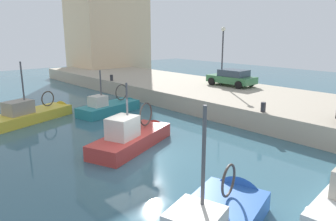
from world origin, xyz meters
TOP-DOWN VIEW (x-y plane):
  - water_surface at (0.00, 0.00)m, footprint 80.00×80.00m
  - quay_wall at (11.50, 0.00)m, footprint 9.00×56.00m
  - fishing_boat_yellow at (-1.47, 9.37)m, footprint 6.58×3.68m
  - fishing_boat_red at (0.61, 1.06)m, footprint 6.07×3.70m
  - fishing_boat_teal at (3.47, 7.74)m, footprint 5.63×2.70m
  - parked_car_green at (13.35, 4.75)m, footprint 2.19×4.06m
  - mooring_bollard_mid at (7.35, -2.00)m, footprint 0.28×0.28m
  - mooring_bollard_north at (7.35, 14.00)m, footprint 0.28×0.28m
  - quay_streetlamp at (13.00, 5.60)m, footprint 0.36×0.36m
  - waterfront_building_central at (14.59, 26.22)m, footprint 9.30×7.32m

SIDE VIEW (x-z plane):
  - water_surface at x=0.00m, z-range 0.00..0.00m
  - fishing_boat_teal at x=3.47m, z-range -1.85..2.03m
  - fishing_boat_yellow at x=-1.47m, z-range -2.22..2.46m
  - fishing_boat_red at x=0.61m, z-range -1.89..2.20m
  - quay_wall at x=11.50m, z-range 0.00..1.20m
  - mooring_bollard_mid at x=7.35m, z-range 1.20..1.75m
  - mooring_bollard_north at x=7.35m, z-range 1.20..1.75m
  - parked_car_green at x=13.35m, z-range 1.22..2.59m
  - quay_streetlamp at x=13.00m, z-range 2.04..6.87m
  - waterfront_building_central at x=14.59m, z-range 0.02..19.27m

